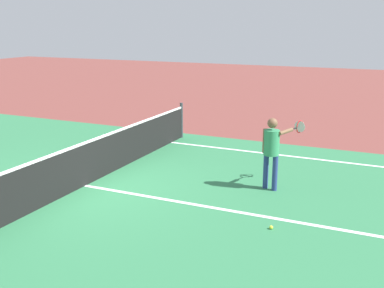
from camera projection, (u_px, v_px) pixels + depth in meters
ground_plane at (85, 186)px, 10.01m from camera, size 60.00×60.00×0.00m
court_surface_inbounds at (85, 186)px, 10.01m from camera, size 10.62×24.40×0.00m
line_center_service at (224, 209)px, 8.72m from camera, size 0.10×6.40×0.01m
net at (84, 164)px, 9.88m from camera, size 9.70×0.09×1.07m
player_near at (272, 146)px, 9.59m from camera, size 1.08×0.73×1.53m
tennis_ball_mid_court at (271, 227)px, 7.89m from camera, size 0.07×0.07×0.07m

